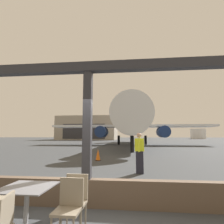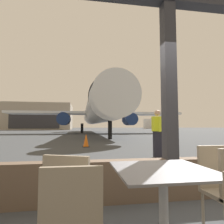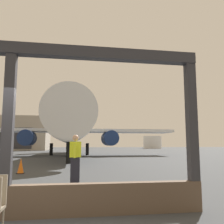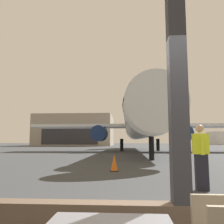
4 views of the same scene
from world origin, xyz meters
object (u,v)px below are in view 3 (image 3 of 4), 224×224
object	(u,v)px
distant_hangar	(8,134)
fuel_storage_tank	(152,142)
traffic_cone	(21,166)
ground_crew_worker	(75,159)
airplane	(70,128)

from	to	relation	value
distant_hangar	fuel_storage_tank	distance (m)	52.86
traffic_cone	fuel_storage_tank	distance (m)	87.48
ground_crew_worker	distant_hangar	distance (m)	65.23
ground_crew_worker	fuel_storage_tank	bearing A→B (deg)	69.85
ground_crew_worker	traffic_cone	bearing A→B (deg)	122.90
ground_crew_worker	fuel_storage_tank	world-z (taller)	fuel_storage_tank
traffic_cone	distant_hangar	size ratio (longest dim) A/B	0.03
airplane	distant_hangar	distance (m)	42.48
distant_hangar	airplane	bearing A→B (deg)	-66.81
ground_crew_worker	traffic_cone	size ratio (longest dim) A/B	2.38
ground_crew_worker	distant_hangar	xyz separation A→B (m)	(-17.04, 62.87, 3.42)
distant_hangar	fuel_storage_tank	bearing A→B (deg)	24.38
ground_crew_worker	traffic_cone	xyz separation A→B (m)	(-2.55, 3.94, -0.55)
traffic_cone	airplane	bearing A→B (deg)	83.59
airplane	ground_crew_worker	xyz separation A→B (m)	(0.31, -23.83, -2.62)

